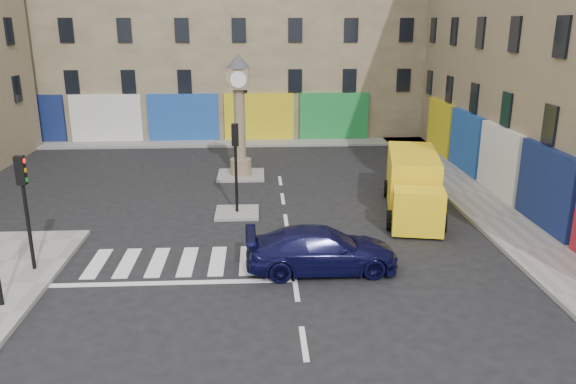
{
  "coord_description": "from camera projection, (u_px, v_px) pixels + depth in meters",
  "views": [
    {
      "loc": [
        -1.05,
        -14.29,
        7.74
      ],
      "look_at": [
        -0.05,
        4.5,
        2.0
      ],
      "focal_mm": 35.0,
      "sensor_mm": 36.0,
      "label": 1
    }
  ],
  "objects": [
    {
      "name": "ground",
      "position": [
        298.0,
        305.0,
        15.96
      ],
      "size": [
        120.0,
        120.0,
        0.0
      ],
      "primitive_type": "plane",
      "color": "black",
      "rests_on": "ground"
    },
    {
      "name": "sidewalk_right",
      "position": [
        470.0,
        194.0,
        25.94
      ],
      "size": [
        2.6,
        30.0,
        0.15
      ],
      "primitive_type": "cube",
      "color": "gray",
      "rests_on": "ground"
    },
    {
      "name": "sidewalk_far",
      "position": [
        214.0,
        143.0,
        36.94
      ],
      "size": [
        32.0,
        2.4,
        0.15
      ],
      "primitive_type": "cube",
      "color": "gray",
      "rests_on": "ground"
    },
    {
      "name": "island_near",
      "position": [
        237.0,
        213.0,
        23.49
      ],
      "size": [
        1.8,
        1.8,
        0.12
      ],
      "primitive_type": "cube",
      "color": "gray",
      "rests_on": "ground"
    },
    {
      "name": "island_far",
      "position": [
        241.0,
        175.0,
        29.22
      ],
      "size": [
        2.4,
        2.4,
        0.12
      ],
      "primitive_type": "cube",
      "color": "gray",
      "rests_on": "ground"
    },
    {
      "name": "building_far",
      "position": [
        215.0,
        10.0,
        40.03
      ],
      "size": [
        32.0,
        10.0,
        17.0
      ],
      "primitive_type": "cube",
      "color": "#968864",
      "rests_on": "ground"
    },
    {
      "name": "traffic_light_left_far",
      "position": [
        24.0,
        195.0,
        17.26
      ],
      "size": [
        0.28,
        0.22,
        3.7
      ],
      "color": "black",
      "rests_on": "sidewalk_left"
    },
    {
      "name": "traffic_light_island",
      "position": [
        236.0,
        154.0,
        22.75
      ],
      "size": [
        0.28,
        0.22,
        3.7
      ],
      "color": "black",
      "rests_on": "island_near"
    },
    {
      "name": "clock_pillar",
      "position": [
        239.0,
        108.0,
        28.19
      ],
      "size": [
        1.2,
        1.2,
        6.1
      ],
      "color": "#8A735A",
      "rests_on": "island_far"
    },
    {
      "name": "navy_sedan",
      "position": [
        322.0,
        250.0,
        18.02
      ],
      "size": [
        4.94,
        2.11,
        1.42
      ],
      "primitive_type": "imported",
      "rotation": [
        0.0,
        0.0,
        1.6
      ],
      "color": "black",
      "rests_on": "ground"
    },
    {
      "name": "yellow_van",
      "position": [
        413.0,
        184.0,
        23.62
      ],
      "size": [
        3.2,
        6.76,
        2.37
      ],
      "rotation": [
        0.0,
        0.0,
        -0.19
      ],
      "color": "yellow",
      "rests_on": "ground"
    }
  ]
}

